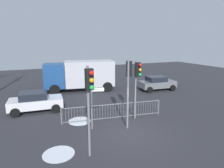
% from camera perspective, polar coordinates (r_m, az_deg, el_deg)
% --- Properties ---
extents(ground_plane, '(60.00, 60.00, 0.00)m').
position_cam_1_polar(ground_plane, '(11.66, 4.95, -13.91)').
color(ground_plane, '#2D2D33').
extents(traffic_light_mid_right, '(0.45, 0.48, 4.13)m').
position_cam_1_polar(traffic_light_mid_right, '(11.45, 4.85, 1.65)').
color(traffic_light_mid_right, slate).
rests_on(traffic_light_mid_right, ground).
extents(traffic_light_mid_left, '(0.35, 0.57, 3.93)m').
position_cam_1_polar(traffic_light_mid_left, '(12.73, 7.32, 1.99)').
color(traffic_light_mid_left, slate).
rests_on(traffic_light_mid_left, ground).
extents(traffic_light_foreground_left, '(0.34, 0.57, 4.15)m').
position_cam_1_polar(traffic_light_foreground_left, '(8.33, -6.56, -2.39)').
color(traffic_light_foreground_left, slate).
rests_on(traffic_light_foreground_left, ground).
extents(direction_sign_post, '(0.77, 0.23, 2.75)m').
position_cam_1_polar(direction_sign_post, '(11.62, -5.60, -5.75)').
color(direction_sign_post, slate).
rests_on(direction_sign_post, ground).
extents(pedestrian_guard_railing, '(6.73, 0.99, 1.07)m').
position_cam_1_polar(pedestrian_guard_railing, '(13.26, 0.33, -7.92)').
color(pedestrian_guard_railing, slate).
rests_on(pedestrian_guard_railing, ground).
extents(car_white_trailing, '(3.92, 2.17, 1.47)m').
position_cam_1_polar(car_white_trailing, '(15.75, -21.27, -4.65)').
color(car_white_trailing, silver).
rests_on(car_white_trailing, ground).
extents(car_grey_far, '(3.93, 2.19, 1.47)m').
position_cam_1_polar(car_grey_far, '(21.47, 12.86, 0.29)').
color(car_grey_far, slate).
rests_on(car_grey_far, ground).
extents(delivery_truck, '(7.33, 3.65, 3.10)m').
position_cam_1_polar(delivery_truck, '(20.85, -9.14, 2.82)').
color(delivery_truck, silver).
rests_on(delivery_truck, ground).
extents(snow_patch_kerb, '(1.49, 1.49, 0.01)m').
position_cam_1_polar(snow_patch_kerb, '(13.32, -9.35, -10.51)').
color(snow_patch_kerb, white).
rests_on(snow_patch_kerb, ground).
extents(snow_patch_island, '(1.48, 1.48, 0.01)m').
position_cam_1_polar(snow_patch_island, '(10.04, -15.17, -18.93)').
color(snow_patch_island, silver).
rests_on(snow_patch_island, ground).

